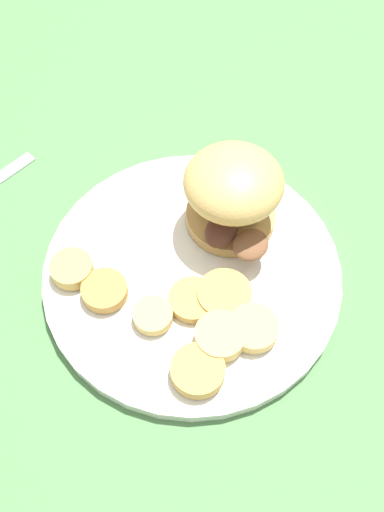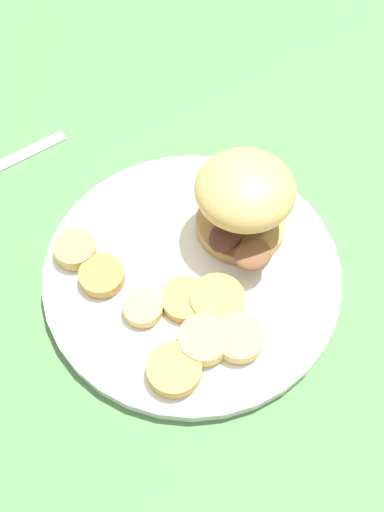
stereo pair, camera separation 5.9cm
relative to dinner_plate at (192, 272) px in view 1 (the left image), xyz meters
name	(u,v)px [view 1 (the left image)]	position (x,y,z in m)	size (l,w,h in m)	color
ground_plane	(192,276)	(0.00, 0.00, -0.01)	(4.00, 4.00, 0.00)	#4C7A47
dinner_plate	(192,272)	(0.00, 0.00, 0.00)	(0.31, 0.31, 0.02)	white
sandwich	(234,194)	(0.00, 0.07, 0.06)	(0.11, 0.11, 0.09)	tan
potato_round_0	(254,328)	(0.09, -0.02, 0.01)	(0.05, 0.05, 0.01)	#DBB766
potato_round_1	(152,315)	(0.00, -0.07, 0.01)	(0.04, 0.04, 0.01)	#DBB766
potato_round_2	(193,300)	(0.02, -0.03, 0.01)	(0.05, 0.05, 0.01)	tan
potato_round_3	(105,291)	(-0.06, -0.07, 0.01)	(0.05, 0.05, 0.01)	#BC8942
potato_round_4	(198,371)	(0.07, -0.09, 0.01)	(0.05, 0.05, 0.01)	tan
potato_round_5	(220,336)	(0.07, -0.05, 0.01)	(0.05, 0.05, 0.02)	#DBB766
potato_round_6	(224,295)	(0.05, -0.01, 0.01)	(0.05, 0.05, 0.01)	tan
potato_round_7	(72,269)	(-0.10, -0.07, 0.01)	(0.04, 0.04, 0.02)	tan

